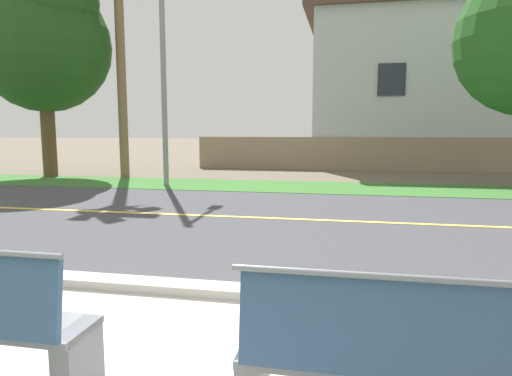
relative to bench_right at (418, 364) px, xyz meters
name	(u,v)px	position (x,y,z in m)	size (l,w,h in m)	color
ground_plane	(295,206)	(-1.53, 7.58, -0.46)	(140.00, 140.00, 0.00)	#665B4C
curb_edge	(234,292)	(-1.53, 1.93, -0.41)	(44.00, 0.30, 0.11)	#ADA89E
street_asphalt	(286,219)	(-1.53, 6.08, -0.46)	(52.00, 8.00, 0.01)	#424247
road_centre_line	(286,219)	(-1.53, 6.08, -0.45)	(48.00, 0.14, 0.01)	#E0CC4C
far_verge_grass	(308,187)	(-1.53, 10.99, -0.46)	(48.00, 2.80, 0.02)	#38702D
bench_right	(418,364)	(0.00, 0.00, 0.00)	(2.02, 0.48, 1.01)	slate
streetlamp	(165,41)	(-5.87, 10.78, 3.92)	(0.24, 2.10, 7.73)	gray
shade_tree_far_left	(45,35)	(-10.86, 12.07, 4.54)	(4.67, 4.67, 7.70)	brown
garden_wall	(347,154)	(-0.38, 17.06, 0.24)	(13.00, 0.36, 1.40)	gray
house_across_street	(443,86)	(3.94, 20.26, 3.28)	(12.57, 6.91, 7.39)	#B7BCC1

